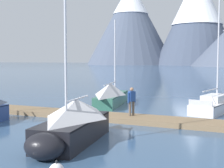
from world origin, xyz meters
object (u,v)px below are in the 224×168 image
(sailboat_mid_dock_port, at_px, (112,94))
(sailboat_mid_dock_starboard, at_px, (72,123))
(sailboat_far_berth, at_px, (216,104))
(person_on_dock, at_px, (132,100))

(sailboat_mid_dock_port, height_order, sailboat_mid_dock_starboard, sailboat_mid_dock_starboard)
(sailboat_far_berth, bearing_deg, sailboat_mid_dock_port, 177.73)
(sailboat_far_berth, relative_size, person_on_dock, 4.78)
(sailboat_mid_dock_port, height_order, person_on_dock, sailboat_mid_dock_port)
(sailboat_mid_dock_port, relative_size, sailboat_mid_dock_starboard, 0.84)
(sailboat_mid_dock_starboard, height_order, person_on_dock, sailboat_mid_dock_starboard)
(sailboat_mid_dock_port, bearing_deg, person_on_dock, -59.00)
(sailboat_mid_dock_starboard, relative_size, sailboat_far_berth, 1.16)
(sailboat_mid_dock_starboard, relative_size, person_on_dock, 5.55)
(sailboat_far_berth, height_order, person_on_dock, sailboat_far_berth)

